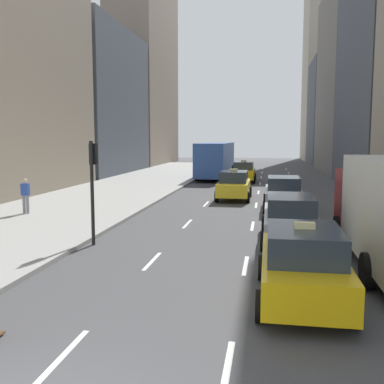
% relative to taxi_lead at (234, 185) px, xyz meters
% --- Properties ---
extents(sidewalk_left, '(8.00, 66.00, 0.15)m').
position_rel_taxi_lead_xyz_m(sidewalk_left, '(-8.20, 4.81, -0.81)').
color(sidewalk_left, '#9E9E99').
rests_on(sidewalk_left, ground).
extents(lane_markings, '(5.72, 56.00, 0.01)m').
position_rel_taxi_lead_xyz_m(lane_markings, '(1.40, 0.81, -0.87)').
color(lane_markings, white).
rests_on(lane_markings, ground).
extents(building_row_left, '(6.00, 66.68, 36.23)m').
position_rel_taxi_lead_xyz_m(building_row_left, '(-15.20, 8.35, 12.68)').
color(building_row_left, gray).
rests_on(building_row_left, ground).
extents(building_row_right, '(6.00, 81.12, 36.96)m').
position_rel_taxi_lead_xyz_m(building_row_right, '(10.80, 19.52, 12.28)').
color(building_row_right, '#4C515B').
rests_on(building_row_right, ground).
extents(taxi_lead, '(2.02, 4.40, 1.87)m').
position_rel_taxi_lead_xyz_m(taxi_lead, '(0.00, 0.00, 0.00)').
color(taxi_lead, yellow).
rests_on(taxi_lead, ground).
extents(taxi_second, '(2.02, 4.40, 1.87)m').
position_rel_taxi_lead_xyz_m(taxi_second, '(0.00, 11.00, 0.00)').
color(taxi_second, yellow).
rests_on(taxi_second, ground).
extents(taxi_third, '(2.02, 4.40, 1.87)m').
position_rel_taxi_lead_xyz_m(taxi_third, '(2.80, -16.89, 0.00)').
color(taxi_third, yellow).
rests_on(taxi_third, ground).
extents(sedan_black_near, '(2.02, 4.45, 1.74)m').
position_rel_taxi_lead_xyz_m(sedan_black_near, '(2.80, -3.66, 0.00)').
color(sedan_black_near, '#9EA0A5').
rests_on(sedan_black_near, ground).
extents(sedan_silver_behind, '(2.02, 4.87, 1.70)m').
position_rel_taxi_lead_xyz_m(sedan_silver_behind, '(2.80, -10.94, -0.01)').
color(sedan_silver_behind, '#9EA0A5').
rests_on(sedan_silver_behind, ground).
extents(city_bus, '(2.80, 11.61, 3.25)m').
position_rel_taxi_lead_xyz_m(city_bus, '(-2.81, 14.88, 0.91)').
color(city_bus, '#2D519E').
rests_on(city_bus, ground).
extents(pedestrian_far_walking, '(0.36, 0.22, 1.65)m').
position_rel_taxi_lead_xyz_m(pedestrian_far_walking, '(-9.28, -7.57, 0.19)').
color(pedestrian_far_walking, gray).
rests_on(pedestrian_far_walking, sidewalk_left).
extents(traffic_light_pole, '(0.24, 0.42, 3.60)m').
position_rel_taxi_lead_xyz_m(traffic_light_pole, '(-3.95, -12.38, 1.53)').
color(traffic_light_pole, black).
rests_on(traffic_light_pole, ground).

